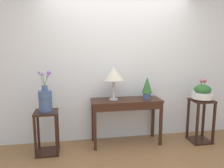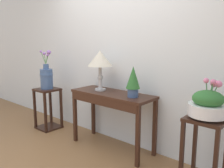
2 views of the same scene
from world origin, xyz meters
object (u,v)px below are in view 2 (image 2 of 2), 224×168
potted_plant_on_console (133,80)px  pedestal_stand_left (48,109)px  table_lamp (100,60)px  pedestal_stand_right (204,156)px  flower_vase_tall_left (47,76)px  console_table (111,101)px  planter_bowl_wide_right (208,104)px

potted_plant_on_console → pedestal_stand_left: 1.77m
table_lamp → pedestal_stand_right: (1.51, -0.16, -0.82)m
table_lamp → pedestal_stand_left: bearing=-172.6°
flower_vase_tall_left → console_table: bearing=5.1°
console_table → table_lamp: bearing=173.7°
potted_plant_on_console → pedestal_stand_left: bearing=-175.8°
table_lamp → pedestal_stand_left: (-1.08, -0.14, -0.86)m
potted_plant_on_console → flower_vase_tall_left: (-1.64, -0.12, -0.10)m
pedestal_stand_left → pedestal_stand_right: (2.59, -0.02, 0.04)m
console_table → potted_plant_on_console: 0.47m
console_table → pedestal_stand_left: size_ratio=1.72×
pedestal_stand_right → flower_vase_tall_left: bearing=179.6°
table_lamp → pedestal_stand_left: table_lamp is taller
pedestal_stand_left → planter_bowl_wide_right: 2.65m
table_lamp → console_table: bearing=-6.3°
table_lamp → planter_bowl_wide_right: table_lamp is taller
flower_vase_tall_left → pedestal_stand_right: (2.59, -0.02, -0.51)m
potted_plant_on_console → pedestal_stand_right: (0.94, -0.14, -0.60)m
potted_plant_on_console → pedestal_stand_right: size_ratio=0.50×
table_lamp → pedestal_stand_left: 1.38m
table_lamp → pedestal_stand_right: size_ratio=0.72×
console_table → flower_vase_tall_left: size_ratio=1.87×
pedestal_stand_left → console_table: bearing=5.1°
table_lamp → pedestal_stand_right: table_lamp is taller
console_table → pedestal_stand_right: (1.29, -0.13, -0.29)m
pedestal_stand_left → planter_bowl_wide_right: size_ratio=1.86×
potted_plant_on_console → table_lamp: bearing=178.1°
console_table → potted_plant_on_console: size_ratio=3.11×
console_table → pedestal_stand_left: bearing=-174.9°
console_table → planter_bowl_wide_right: bearing=-5.8°
potted_plant_on_console → pedestal_stand_left: (-1.64, -0.12, -0.64)m
table_lamp → flower_vase_tall_left: (-1.08, -0.14, -0.31)m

